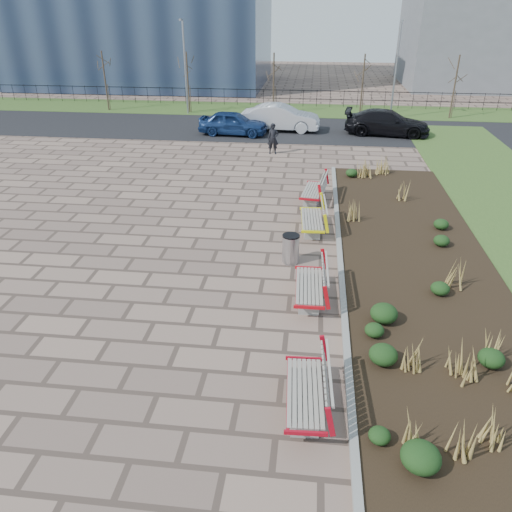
# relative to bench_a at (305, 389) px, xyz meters

# --- Properties ---
(ground) EXTENTS (120.00, 120.00, 0.00)m
(ground) POSITION_rel_bench_a_xyz_m (-3.00, 1.72, -0.50)
(ground) COLOR #816859
(ground) RESTS_ON ground
(planting_bed) EXTENTS (4.50, 18.00, 0.10)m
(planting_bed) POSITION_rel_bench_a_xyz_m (3.25, 6.72, -0.45)
(planting_bed) COLOR black
(planting_bed) RESTS_ON ground
(planting_curb) EXTENTS (0.16, 18.00, 0.15)m
(planting_curb) POSITION_rel_bench_a_xyz_m (0.92, 6.72, -0.42)
(planting_curb) COLOR gray
(planting_curb) RESTS_ON ground
(grass_verge_far) EXTENTS (80.00, 5.00, 0.04)m
(grass_verge_far) POSITION_rel_bench_a_xyz_m (-3.00, 29.72, -0.48)
(grass_verge_far) COLOR #33511E
(grass_verge_far) RESTS_ON ground
(road) EXTENTS (80.00, 7.00, 0.02)m
(road) POSITION_rel_bench_a_xyz_m (-3.00, 23.72, -0.49)
(road) COLOR black
(road) RESTS_ON ground
(bench_a) EXTENTS (1.00, 2.14, 1.00)m
(bench_a) POSITION_rel_bench_a_xyz_m (0.00, 0.00, 0.00)
(bench_a) COLOR #AD0B1C
(bench_a) RESTS_ON ground
(bench_b) EXTENTS (0.95, 2.12, 1.00)m
(bench_b) POSITION_rel_bench_a_xyz_m (0.00, 4.06, 0.00)
(bench_b) COLOR red
(bench_b) RESTS_ON ground
(bench_c) EXTENTS (1.02, 2.15, 1.00)m
(bench_c) POSITION_rel_bench_a_xyz_m (0.00, 8.60, 0.00)
(bench_c) COLOR #FCF60D
(bench_c) RESTS_ON ground
(bench_d) EXTENTS (1.17, 2.20, 1.00)m
(bench_d) POSITION_rel_bench_a_xyz_m (0.00, 11.57, 0.00)
(bench_d) COLOR #B80C18
(bench_d) RESTS_ON ground
(litter_bin) EXTENTS (0.51, 0.51, 0.90)m
(litter_bin) POSITION_rel_bench_a_xyz_m (-0.60, 6.16, -0.05)
(litter_bin) COLOR #B2B2B7
(litter_bin) RESTS_ON ground
(pedestrian) EXTENTS (0.60, 0.43, 1.57)m
(pedestrian) POSITION_rel_bench_a_xyz_m (-2.17, 18.20, 0.28)
(pedestrian) COLOR black
(pedestrian) RESTS_ON ground
(car_blue) EXTENTS (4.15, 1.94, 1.38)m
(car_blue) POSITION_rel_bench_a_xyz_m (-4.85, 21.96, 0.21)
(car_blue) COLOR navy
(car_blue) RESTS_ON road
(car_silver) EXTENTS (4.79, 1.87, 1.55)m
(car_silver) POSITION_rel_bench_a_xyz_m (-2.14, 23.36, 0.30)
(car_silver) COLOR #B7B9C0
(car_silver) RESTS_ON road
(car_black) EXTENTS (5.16, 2.64, 1.43)m
(car_black) POSITION_rel_bench_a_xyz_m (4.18, 22.99, 0.24)
(car_black) COLOR black
(car_black) RESTS_ON road
(tree_a) EXTENTS (1.40, 1.40, 4.00)m
(tree_a) POSITION_rel_bench_a_xyz_m (-15.00, 28.22, 1.54)
(tree_a) COLOR #4C3D2D
(tree_a) RESTS_ON grass_verge_far
(tree_b) EXTENTS (1.40, 1.40, 4.00)m
(tree_b) POSITION_rel_bench_a_xyz_m (-9.00, 28.22, 1.54)
(tree_b) COLOR #4C3D2D
(tree_b) RESTS_ON grass_verge_far
(tree_c) EXTENTS (1.40, 1.40, 4.00)m
(tree_c) POSITION_rel_bench_a_xyz_m (-3.00, 28.22, 1.54)
(tree_c) COLOR #4C3D2D
(tree_c) RESTS_ON grass_verge_far
(tree_d) EXTENTS (1.40, 1.40, 4.00)m
(tree_d) POSITION_rel_bench_a_xyz_m (3.00, 28.22, 1.54)
(tree_d) COLOR #4C3D2D
(tree_d) RESTS_ON grass_verge_far
(tree_e) EXTENTS (1.40, 1.40, 4.00)m
(tree_e) POSITION_rel_bench_a_xyz_m (9.00, 28.22, 1.54)
(tree_e) COLOR #4C3D2D
(tree_e) RESTS_ON grass_verge_far
(lamp_west) EXTENTS (0.24, 0.60, 6.00)m
(lamp_west) POSITION_rel_bench_a_xyz_m (-9.00, 27.72, 2.54)
(lamp_west) COLOR gray
(lamp_west) RESTS_ON grass_verge_far
(lamp_east) EXTENTS (0.24, 0.60, 6.00)m
(lamp_east) POSITION_rel_bench_a_xyz_m (5.00, 27.72, 2.54)
(lamp_east) COLOR gray
(lamp_east) RESTS_ON grass_verge_far
(railing_fence) EXTENTS (44.00, 0.10, 1.20)m
(railing_fence) POSITION_rel_bench_a_xyz_m (-3.00, 31.22, 0.14)
(railing_fence) COLOR black
(railing_fence) RESTS_ON grass_verge_far
(building_grey) EXTENTS (18.00, 12.00, 10.00)m
(building_grey) POSITION_rel_bench_a_xyz_m (17.00, 43.72, 4.50)
(building_grey) COLOR slate
(building_grey) RESTS_ON ground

